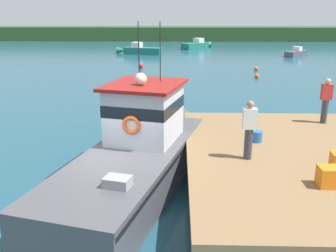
% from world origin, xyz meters
% --- Properties ---
extents(ground_plane, '(200.00, 200.00, 0.00)m').
position_xyz_m(ground_plane, '(0.00, 0.00, 0.00)').
color(ground_plane, '#1E4C5B').
extents(dock, '(6.00, 9.00, 1.20)m').
position_xyz_m(dock, '(4.80, 0.00, 1.07)').
color(dock, '#4C3D2D').
rests_on(dock, ground).
extents(main_fishing_boat, '(4.51, 9.94, 4.80)m').
position_xyz_m(main_fishing_boat, '(0.35, 0.50, 1.01)').
color(main_fishing_boat, '#4C4C51').
rests_on(main_fishing_boat, ground).
extents(crate_single_far, '(0.60, 0.44, 0.47)m').
position_xyz_m(crate_single_far, '(5.09, -2.09, 1.44)').
color(crate_single_far, orange).
rests_on(crate_single_far, dock).
extents(bait_bucket, '(0.32, 0.32, 0.34)m').
position_xyz_m(bait_bucket, '(3.99, 1.00, 1.37)').
color(bait_bucket, '#2866B2').
rests_on(bait_bucket, dock).
extents(deckhand_by_the_boat, '(0.36, 0.22, 1.63)m').
position_xyz_m(deckhand_by_the_boat, '(6.81, 3.18, 2.06)').
color(deckhand_by_the_boat, '#383842').
rests_on(deckhand_by_the_boat, dock).
extents(deckhand_further_back, '(0.36, 0.22, 1.63)m').
position_xyz_m(deckhand_further_back, '(3.46, -0.41, 2.06)').
color(deckhand_further_back, '#383842').
rests_on(deckhand_further_back, dock).
extents(moored_boat_off_the_point, '(5.85, 2.58, 1.46)m').
position_xyz_m(moored_boat_off_the_point, '(-3.29, 37.21, 0.50)').
color(moored_boat_off_the_point, '#196B5B').
rests_on(moored_boat_off_the_point, ground).
extents(moored_boat_outer_mooring, '(4.56, 4.98, 1.43)m').
position_xyz_m(moored_boat_outer_mooring, '(4.07, 45.16, 0.49)').
color(moored_boat_outer_mooring, '#196B5B').
rests_on(moored_boat_outer_mooring, ground).
extents(moored_boat_far_left, '(3.40, 3.80, 1.08)m').
position_xyz_m(moored_boat_far_left, '(15.41, 35.79, 0.37)').
color(moored_boat_far_left, '#4C4C51').
rests_on(moored_boat_far_left, ground).
extents(mooring_buoy_spare_mooring, '(0.45, 0.45, 0.45)m').
position_xyz_m(mooring_buoy_spare_mooring, '(-2.00, 25.19, 0.22)').
color(mooring_buoy_spare_mooring, red).
rests_on(mooring_buoy_spare_mooring, ground).
extents(mooring_buoy_outer, '(0.36, 0.36, 0.36)m').
position_xyz_m(mooring_buoy_outer, '(8.46, 24.01, 0.18)').
color(mooring_buoy_outer, '#EA5B19').
rests_on(mooring_buoy_outer, ground).
extents(mooring_buoy_inshore, '(0.36, 0.36, 0.36)m').
position_xyz_m(mooring_buoy_inshore, '(7.72, 19.92, 0.18)').
color(mooring_buoy_inshore, '#EA5B19').
rests_on(mooring_buoy_inshore, ground).
extents(far_shoreline, '(120.00, 8.00, 2.40)m').
position_xyz_m(far_shoreline, '(0.00, 62.00, 1.20)').
color(far_shoreline, '#284723').
rests_on(far_shoreline, ground).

